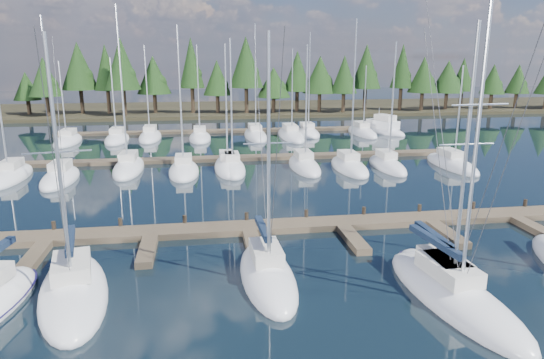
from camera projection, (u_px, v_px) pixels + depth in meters
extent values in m
plane|color=black|center=(234.00, 184.00, 42.41)|extent=(260.00, 260.00, 0.00)
cube|color=#2E2919|center=(213.00, 109.00, 99.85)|extent=(220.00, 30.00, 0.60)
cube|color=brown|center=(248.00, 228.00, 30.86)|extent=(44.00, 2.00, 0.40)
cube|color=brown|center=(34.00, 258.00, 26.25)|extent=(0.90, 4.00, 0.40)
cube|color=brown|center=(147.00, 251.00, 27.12)|extent=(0.90, 4.00, 0.40)
cube|color=brown|center=(253.00, 245.00, 27.98)|extent=(0.90, 4.00, 0.40)
cube|color=brown|center=(354.00, 240.00, 28.84)|extent=(0.90, 4.00, 0.40)
cube|color=brown|center=(448.00, 234.00, 29.71)|extent=(0.90, 4.00, 0.40)
cube|color=brown|center=(537.00, 229.00, 30.57)|extent=(0.90, 4.00, 0.40)
cylinder|color=#2C2218|center=(54.00, 228.00, 30.02)|extent=(0.26, 0.26, 0.90)
cylinder|color=#2C2218|center=(121.00, 225.00, 30.60)|extent=(0.26, 0.26, 0.90)
cylinder|color=#2C2218|center=(185.00, 222.00, 31.18)|extent=(0.26, 0.26, 0.90)
cylinder|color=#2C2218|center=(247.00, 219.00, 31.75)|extent=(0.26, 0.26, 0.90)
cylinder|color=#2C2218|center=(306.00, 216.00, 32.33)|extent=(0.26, 0.26, 0.90)
cylinder|color=#2C2218|center=(364.00, 213.00, 32.91)|extent=(0.26, 0.26, 0.90)
cylinder|color=#2C2218|center=(419.00, 211.00, 33.48)|extent=(0.26, 0.26, 0.90)
cylinder|color=#2C2218|center=(473.00, 208.00, 34.06)|extent=(0.26, 0.26, 0.90)
cylinder|color=#2C2218|center=(525.00, 206.00, 34.63)|extent=(0.26, 0.26, 0.90)
cube|color=brown|center=(227.00, 158.00, 51.95)|extent=(50.00, 1.80, 0.40)
cube|color=brown|center=(219.00, 131.00, 71.12)|extent=(46.00, 1.80, 0.40)
ellipsoid|color=silver|center=(74.00, 294.00, 22.31)|extent=(4.78, 9.46, 1.90)
cube|color=beige|center=(71.00, 266.00, 22.42)|extent=(2.21, 3.17, 0.70)
cylinder|color=silver|center=(59.00, 165.00, 20.37)|extent=(0.19, 0.19, 10.74)
cylinder|color=silver|center=(71.00, 243.00, 23.22)|extent=(0.92, 3.92, 0.12)
cube|color=#121F33|center=(70.00, 240.00, 23.19)|extent=(1.11, 3.79, 0.30)
cylinder|color=silver|center=(57.00, 152.00, 20.24)|extent=(2.67, 0.62, 0.07)
cylinder|color=#3F3F44|center=(56.00, 179.00, 18.64)|extent=(0.82, 3.84, 11.05)
cylinder|color=#3F3F44|center=(62.00, 157.00, 22.58)|extent=(1.01, 4.72, 11.05)
ellipsoid|color=silver|center=(268.00, 278.00, 23.97)|extent=(2.80, 8.12, 1.90)
cube|color=beige|center=(266.00, 252.00, 24.05)|extent=(1.49, 2.61, 0.70)
cylinder|color=silver|center=(269.00, 155.00, 22.04)|extent=(0.16, 0.16, 10.87)
cylinder|color=silver|center=(263.00, 231.00, 24.79)|extent=(0.22, 3.54, 0.12)
cube|color=#121F33|center=(263.00, 229.00, 24.75)|extent=(0.45, 3.39, 0.30)
cylinder|color=silver|center=(269.00, 143.00, 21.90)|extent=(2.31, 0.14, 0.07)
cylinder|color=#3F3F44|center=(276.00, 166.00, 20.42)|extent=(0.13, 3.49, 11.17)
cylinder|color=#3F3F44|center=(261.00, 150.00, 24.11)|extent=(0.15, 4.29, 11.18)
ellipsoid|color=silver|center=(447.00, 290.00, 22.74)|extent=(2.83, 9.15, 1.90)
cube|color=beige|center=(444.00, 262.00, 22.89)|extent=(1.54, 2.93, 0.70)
cylinder|color=silver|center=(466.00, 157.00, 20.72)|extent=(0.16, 0.16, 11.20)
cylinder|color=silver|center=(435.00, 239.00, 23.75)|extent=(0.16, 4.01, 0.12)
cube|color=#121F33|center=(435.00, 236.00, 23.71)|extent=(0.38, 3.83, 0.30)
cylinder|color=silver|center=(467.00, 144.00, 20.58)|extent=(2.47, 0.09, 0.07)
cylinder|color=#3F3F44|center=(492.00, 171.00, 18.88)|extent=(0.07, 3.95, 11.51)
cylinder|color=#3F3F44|center=(438.00, 150.00, 23.07)|extent=(0.07, 4.86, 11.51)
ellipsoid|color=#100C3C|center=(447.00, 288.00, 22.73)|extent=(2.94, 9.51, 0.18)
ellipsoid|color=silver|center=(453.00, 298.00, 21.98)|extent=(4.00, 10.19, 1.90)
cube|color=beige|center=(449.00, 269.00, 22.15)|extent=(1.94, 3.34, 0.70)
cylinder|color=silver|center=(479.00, 122.00, 19.54)|extent=(0.18, 0.18, 14.39)
cylinder|color=silver|center=(435.00, 244.00, 23.08)|extent=(0.61, 4.35, 0.12)
cube|color=#121F33|center=(435.00, 241.00, 23.04)|extent=(0.81, 4.18, 0.30)
cylinder|color=silver|center=(480.00, 105.00, 19.36)|extent=(2.61, 0.36, 0.07)
cylinder|color=#3F3F44|center=(517.00, 134.00, 17.58)|extent=(0.51, 4.27, 14.70)
cylinder|color=#3F3F44|center=(440.00, 118.00, 22.04)|extent=(0.62, 5.26, 14.70)
ellipsoid|color=silver|center=(11.00, 178.00, 43.86)|extent=(2.60, 8.80, 1.90)
cube|color=beige|center=(11.00, 164.00, 43.99)|extent=(1.43, 2.82, 0.70)
cylinder|color=silver|center=(0.00, 111.00, 41.94)|extent=(0.16, 0.16, 10.50)
ellipsoid|color=silver|center=(60.00, 179.00, 43.28)|extent=(2.77, 8.10, 1.90)
cube|color=beige|center=(60.00, 165.00, 43.38)|extent=(1.52, 2.59, 0.70)
cylinder|color=silver|center=(50.00, 96.00, 41.08)|extent=(0.16, 0.16, 13.09)
ellipsoid|color=silver|center=(129.00, 169.00, 47.35)|extent=(2.76, 9.44, 1.90)
cube|color=beige|center=(129.00, 156.00, 47.51)|extent=(1.52, 3.02, 0.70)
cylinder|color=silver|center=(122.00, 86.00, 44.93)|extent=(0.16, 0.16, 14.36)
ellipsoid|color=silver|center=(184.00, 172.00, 46.05)|extent=(2.82, 7.69, 1.90)
cube|color=beige|center=(183.00, 159.00, 46.12)|extent=(1.55, 2.46, 0.70)
cylinder|color=silver|center=(180.00, 97.00, 43.93)|extent=(0.16, 0.16, 12.52)
ellipsoid|color=silver|center=(227.00, 168.00, 47.70)|extent=(2.52, 8.79, 1.90)
cube|color=beige|center=(227.00, 155.00, 47.83)|extent=(1.38, 2.81, 0.70)
cylinder|color=silver|center=(226.00, 104.00, 45.73)|extent=(0.16, 0.16, 10.96)
ellipsoid|color=silver|center=(232.00, 169.00, 47.11)|extent=(2.46, 8.06, 1.90)
cube|color=beige|center=(232.00, 156.00, 47.20)|extent=(1.35, 2.58, 0.70)
cylinder|color=silver|center=(231.00, 102.00, 45.11)|extent=(0.16, 0.16, 11.43)
ellipsoid|color=silver|center=(304.00, 167.00, 48.21)|extent=(2.69, 8.77, 1.90)
cube|color=beige|center=(303.00, 154.00, 48.34)|extent=(1.48, 2.81, 0.70)
cylinder|color=silver|center=(306.00, 104.00, 46.24)|extent=(0.16, 0.16, 10.90)
ellipsoid|color=silver|center=(349.00, 168.00, 47.74)|extent=(2.81, 8.55, 1.90)
cube|color=beige|center=(348.00, 155.00, 47.85)|extent=(1.55, 2.74, 0.70)
cylinder|color=silver|center=(354.00, 92.00, 45.51)|extent=(0.16, 0.16, 13.14)
ellipsoid|color=silver|center=(387.00, 167.00, 48.28)|extent=(2.43, 8.06, 1.90)
cube|color=beige|center=(386.00, 154.00, 48.37)|extent=(1.34, 2.58, 0.70)
cylinder|color=silver|center=(393.00, 102.00, 46.31)|extent=(0.16, 0.16, 11.18)
ellipsoid|color=silver|center=(452.00, 165.00, 48.87)|extent=(2.60, 9.44, 1.90)
cube|color=beige|center=(450.00, 153.00, 49.02)|extent=(1.43, 3.02, 0.70)
cylinder|color=silver|center=(459.00, 113.00, 47.10)|extent=(0.16, 0.16, 9.00)
ellipsoid|color=silver|center=(68.00, 142.00, 62.49)|extent=(2.89, 9.07, 1.90)
cube|color=beige|center=(68.00, 132.00, 62.63)|extent=(1.59, 2.90, 0.70)
cylinder|color=silver|center=(63.00, 99.00, 60.70)|extent=(0.16, 0.16, 9.32)
ellipsoid|color=silver|center=(117.00, 140.00, 63.79)|extent=(2.92, 8.22, 1.90)
cube|color=beige|center=(117.00, 130.00, 63.89)|extent=(1.61, 2.63, 0.70)
cylinder|color=silver|center=(113.00, 96.00, 61.99)|extent=(0.16, 0.16, 9.72)
ellipsoid|color=silver|center=(150.00, 138.00, 65.72)|extent=(2.89, 9.57, 1.90)
cube|color=beige|center=(150.00, 128.00, 65.88)|extent=(1.59, 3.06, 0.70)
cylinder|color=silver|center=(147.00, 89.00, 63.67)|extent=(0.16, 0.16, 11.23)
ellipsoid|color=silver|center=(200.00, 139.00, 64.90)|extent=(2.88, 8.03, 1.90)
cube|color=beige|center=(200.00, 129.00, 64.99)|extent=(1.58, 2.57, 0.70)
cylinder|color=silver|center=(198.00, 90.00, 62.92)|extent=(0.16, 0.16, 11.28)
ellipsoid|color=silver|center=(255.00, 136.00, 67.02)|extent=(2.90, 10.82, 1.90)
cube|color=beige|center=(255.00, 127.00, 67.25)|extent=(1.59, 3.46, 0.70)
cylinder|color=silver|center=(255.00, 78.00, 64.58)|extent=(0.16, 0.16, 14.00)
ellipsoid|color=silver|center=(291.00, 136.00, 66.91)|extent=(2.99, 11.86, 1.90)
cube|color=beige|center=(290.00, 127.00, 67.19)|extent=(1.64, 3.80, 0.70)
cylinder|color=silver|center=(292.00, 90.00, 64.80)|extent=(0.16, 0.16, 10.88)
ellipsoid|color=silver|center=(308.00, 134.00, 68.87)|extent=(2.99, 7.83, 1.90)
cube|color=beige|center=(307.00, 125.00, 68.95)|extent=(1.64, 2.51, 0.70)
cylinder|color=silver|center=(309.00, 81.00, 66.69)|extent=(0.16, 0.16, 13.01)
ellipsoid|color=silver|center=(362.00, 133.00, 69.60)|extent=(2.75, 10.06, 1.90)
cube|color=beige|center=(361.00, 124.00, 69.79)|extent=(1.51, 3.22, 0.70)
cylinder|color=silver|center=(365.00, 97.00, 67.85)|extent=(0.16, 0.16, 8.62)
ellipsoid|color=silver|center=(382.00, 132.00, 70.87)|extent=(5.96, 9.23, 1.75)
cube|color=silver|center=(383.00, 124.00, 70.59)|extent=(3.82, 5.29, 1.17)
cube|color=beige|center=(385.00, 118.00, 69.98)|extent=(2.63, 3.45, 0.88)
cylinder|color=silver|center=(379.00, 113.00, 70.94)|extent=(0.10, 0.10, 1.56)
cylinder|color=black|center=(29.00, 107.00, 88.30)|extent=(0.70, 0.70, 2.57)
cone|color=black|center=(26.00, 86.00, 87.37)|extent=(4.78, 4.78, 5.00)
ellipsoid|color=black|center=(30.00, 92.00, 87.73)|extent=(2.87, 2.87, 2.87)
cylinder|color=black|center=(48.00, 106.00, 85.73)|extent=(0.70, 0.70, 3.46)
cone|color=black|center=(44.00, 77.00, 84.48)|extent=(5.64, 5.64, 6.73)
ellipsoid|color=black|center=(48.00, 86.00, 84.93)|extent=(3.39, 3.39, 3.39)
cylinder|color=black|center=(82.00, 102.00, 89.37)|extent=(0.70, 0.70, 4.36)
cone|color=black|center=(78.00, 66.00, 87.80)|extent=(6.47, 6.47, 8.48)
ellipsoid|color=black|center=(82.00, 77.00, 88.35)|extent=(3.88, 3.88, 3.88)
cylinder|color=black|center=(109.00, 102.00, 89.30)|extent=(0.70, 0.70, 4.23)
cone|color=black|center=(106.00, 67.00, 87.77)|extent=(4.53, 4.53, 8.23)
ellipsoid|color=black|center=(110.00, 78.00, 88.31)|extent=(2.72, 2.72, 2.72)
cylinder|color=black|center=(124.00, 103.00, 86.19)|extent=(0.70, 0.70, 4.58)
cone|color=black|center=(121.00, 64.00, 84.53)|extent=(6.18, 6.18, 8.90)
ellipsoid|color=black|center=(125.00, 76.00, 85.10)|extent=(3.71, 3.71, 3.71)
cylinder|color=black|center=(155.00, 103.00, 90.48)|extent=(0.70, 0.70, 3.54)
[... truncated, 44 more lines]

